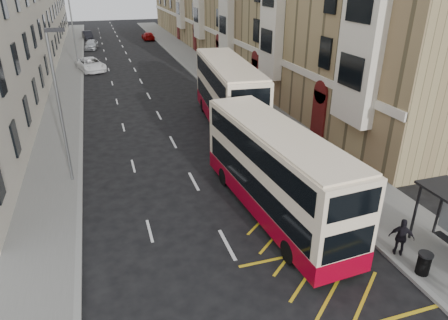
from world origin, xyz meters
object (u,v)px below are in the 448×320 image
object	(u,v)px
street_lamp_near	(59,101)
car_silver	(91,44)
litter_bin	(424,263)
car_red	(148,36)
double_decker_rear	(228,94)
car_dark	(87,35)
white_van	(91,64)
street_lamp_far	(73,30)
pedestrian_far	(401,237)
double_decker_front	(275,172)

from	to	relation	value
street_lamp_near	car_silver	xyz separation A→B (m)	(1.65, 44.53, -3.90)
litter_bin	car_red	xyz separation A→B (m)	(-1.55, 63.73, 0.04)
double_decker_rear	car_dark	distance (m)	50.99
double_decker_rear	white_van	xyz separation A→B (m)	(-9.52, 23.03, -1.71)
street_lamp_near	street_lamp_far	distance (m)	30.00
car_silver	car_red	distance (m)	11.93
double_decker_rear	car_red	xyz separation A→B (m)	(0.32, 45.82, -1.82)
street_lamp_near	litter_bin	world-z (taller)	street_lamp_near
pedestrian_far	car_dark	distance (m)	67.70
street_lamp_near	double_decker_rear	bearing A→B (deg)	28.08
white_van	car_silver	distance (m)	15.69
street_lamp_far	pedestrian_far	distance (m)	42.95
double_decker_rear	car_dark	xyz separation A→B (m)	(-9.76, 50.01, -1.78)
litter_bin	white_van	xyz separation A→B (m)	(-11.39, 40.94, 0.15)
double_decker_rear	car_silver	size ratio (longest dim) A/B	2.87
pedestrian_far	car_dark	world-z (taller)	pedestrian_far
double_decker_rear	double_decker_front	bearing A→B (deg)	-92.30
street_lamp_far	car_red	world-z (taller)	street_lamp_far
double_decker_front	litter_bin	world-z (taller)	double_decker_front
car_dark	double_decker_front	bearing A→B (deg)	-89.67
street_lamp_near	litter_bin	xyz separation A→B (m)	(12.78, -12.09, -4.02)
street_lamp_near	white_van	size ratio (longest dim) A/B	1.46
litter_bin	white_van	world-z (taller)	white_van
street_lamp_near	litter_bin	bearing A→B (deg)	-43.40
white_van	car_silver	xyz separation A→B (m)	(0.26, 15.69, -0.03)
double_decker_front	litter_bin	xyz separation A→B (m)	(3.57, -5.82, -1.59)
litter_bin	car_silver	xyz separation A→B (m)	(-11.13, 56.62, 0.12)
pedestrian_far	car_silver	world-z (taller)	pedestrian_far
pedestrian_far	street_lamp_far	bearing A→B (deg)	-37.29
street_lamp_near	car_dark	distance (m)	55.99
white_van	car_red	xyz separation A→B (m)	(9.84, 22.79, -0.10)
pedestrian_far	car_dark	size ratio (longest dim) A/B	0.39
car_silver	car_dark	world-z (taller)	car_silver
car_silver	car_red	bearing A→B (deg)	45.25
double_decker_front	car_silver	size ratio (longest dim) A/B	2.54
street_lamp_near	double_decker_front	xyz separation A→B (m)	(9.22, -6.26, -2.43)
double_decker_front	car_red	world-z (taller)	double_decker_front
street_lamp_far	car_dark	xyz separation A→B (m)	(1.15, 25.84, -3.94)
double_decker_front	double_decker_rear	bearing A→B (deg)	77.99
pedestrian_far	street_lamp_near	bearing A→B (deg)	-5.11
pedestrian_far	car_red	size ratio (longest dim) A/B	0.36
double_decker_front	car_dark	bearing A→B (deg)	93.38
street_lamp_near	street_lamp_far	size ratio (longest dim) A/B	1.00
litter_bin	pedestrian_far	bearing A→B (deg)	93.81
double_decker_rear	pedestrian_far	distance (m)	16.85
car_dark	car_red	size ratio (longest dim) A/B	0.92
double_decker_front	car_red	size ratio (longest dim) A/B	2.42
street_lamp_near	double_decker_rear	distance (m)	12.56
double_decker_rear	street_lamp_far	bearing A→B (deg)	119.98
street_lamp_far	car_dark	world-z (taller)	street_lamp_far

